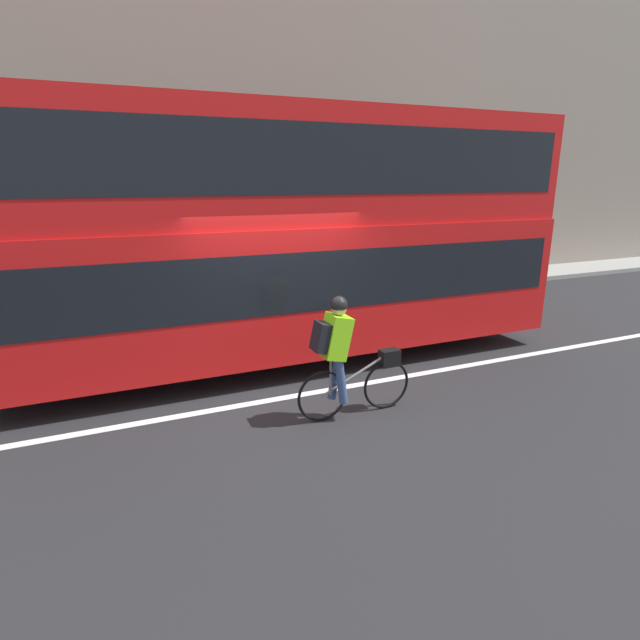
# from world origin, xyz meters

# --- Properties ---
(ground_plane) EXTENTS (80.00, 80.00, 0.00)m
(ground_plane) POSITION_xyz_m (0.00, 0.00, 0.00)
(ground_plane) COLOR #232326
(road_center_line) EXTENTS (50.00, 0.14, 0.01)m
(road_center_line) POSITION_xyz_m (0.00, -0.13, 0.00)
(road_center_line) COLOR silver
(road_center_line) RESTS_ON ground_plane
(sidewalk_curb) EXTENTS (60.00, 1.60, 0.13)m
(sidewalk_curb) POSITION_xyz_m (0.00, 5.46, 0.06)
(sidewalk_curb) COLOR gray
(sidewalk_curb) RESTS_ON ground_plane
(building_facade) EXTENTS (60.00, 0.30, 8.50)m
(building_facade) POSITION_xyz_m (0.00, 6.41, 4.25)
(building_facade) COLOR gray
(building_facade) RESTS_ON ground_plane
(bus) EXTENTS (9.05, 2.46, 3.98)m
(bus) POSITION_xyz_m (0.51, 1.45, 2.21)
(bus) COLOR black
(bus) RESTS_ON ground_plane
(cyclist_on_bike) EXTENTS (1.60, 0.32, 1.60)m
(cyclist_on_bike) POSITION_xyz_m (0.43, -0.96, 0.87)
(cyclist_on_bike) COLOR black
(cyclist_on_bike) RESTS_ON ground_plane
(trash_bin) EXTENTS (0.58, 0.58, 0.97)m
(trash_bin) POSITION_xyz_m (-1.65, 5.38, 0.61)
(trash_bin) COLOR #194C23
(trash_bin) RESTS_ON sidewalk_curb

